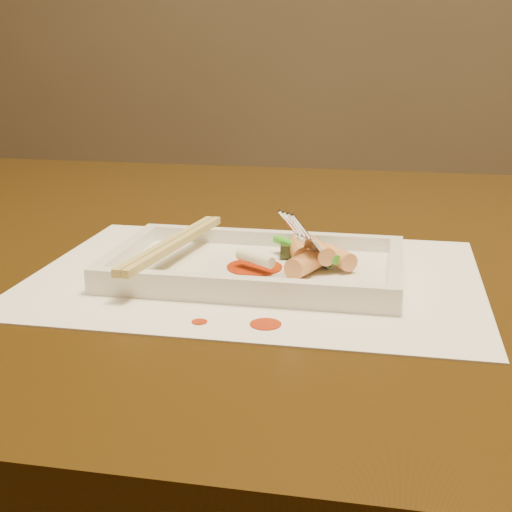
% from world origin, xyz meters
% --- Properties ---
extents(table, '(1.40, 0.90, 0.75)m').
position_xyz_m(table, '(0.00, 0.00, 0.65)').
color(table, black).
rests_on(table, ground).
extents(placemat, '(0.40, 0.30, 0.00)m').
position_xyz_m(placemat, '(0.03, -0.13, 0.75)').
color(placemat, white).
rests_on(placemat, table).
extents(sauce_splatter_a, '(0.02, 0.02, 0.00)m').
position_xyz_m(sauce_splatter_a, '(0.06, -0.25, 0.75)').
color(sauce_splatter_a, '#A52404').
rests_on(sauce_splatter_a, placemat).
extents(sauce_splatter_b, '(0.01, 0.01, 0.00)m').
position_xyz_m(sauce_splatter_b, '(0.01, -0.25, 0.75)').
color(sauce_splatter_b, '#A52404').
rests_on(sauce_splatter_b, placemat).
extents(plate_base, '(0.26, 0.16, 0.01)m').
position_xyz_m(plate_base, '(0.03, -0.13, 0.76)').
color(plate_base, white).
rests_on(plate_base, placemat).
extents(plate_rim_far, '(0.26, 0.01, 0.01)m').
position_xyz_m(plate_rim_far, '(0.03, -0.06, 0.77)').
color(plate_rim_far, white).
rests_on(plate_rim_far, plate_base).
extents(plate_rim_near, '(0.26, 0.01, 0.01)m').
position_xyz_m(plate_rim_near, '(0.03, -0.21, 0.77)').
color(plate_rim_near, white).
rests_on(plate_rim_near, plate_base).
extents(plate_rim_left, '(0.01, 0.14, 0.01)m').
position_xyz_m(plate_rim_left, '(-0.10, -0.13, 0.77)').
color(plate_rim_left, white).
rests_on(plate_rim_left, plate_base).
extents(plate_rim_right, '(0.01, 0.14, 0.01)m').
position_xyz_m(plate_rim_right, '(0.15, -0.13, 0.77)').
color(plate_rim_right, white).
rests_on(plate_rim_right, plate_base).
extents(veg_piece, '(0.04, 0.03, 0.01)m').
position_xyz_m(veg_piece, '(0.06, -0.09, 0.77)').
color(veg_piece, black).
rests_on(veg_piece, plate_base).
extents(scallion_white, '(0.04, 0.03, 0.01)m').
position_xyz_m(scallion_white, '(0.03, -0.15, 0.77)').
color(scallion_white, '#EAEACC').
rests_on(scallion_white, plate_base).
extents(scallion_green, '(0.07, 0.06, 0.01)m').
position_xyz_m(scallion_green, '(0.07, -0.11, 0.77)').
color(scallion_green, green).
rests_on(scallion_green, plate_base).
extents(chopstick_a, '(0.04, 0.19, 0.01)m').
position_xyz_m(chopstick_a, '(-0.05, -0.13, 0.78)').
color(chopstick_a, tan).
rests_on(chopstick_a, plate_rim_near).
extents(chopstick_b, '(0.04, 0.19, 0.01)m').
position_xyz_m(chopstick_b, '(-0.05, -0.13, 0.78)').
color(chopstick_b, tan).
rests_on(chopstick_b, plate_rim_near).
extents(fork, '(0.09, 0.10, 0.14)m').
position_xyz_m(fork, '(0.10, -0.11, 0.83)').
color(fork, silver).
rests_on(fork, plate_base).
extents(sauce_blob_0, '(0.05, 0.05, 0.00)m').
position_xyz_m(sauce_blob_0, '(0.03, -0.14, 0.76)').
color(sauce_blob_0, '#A52404').
rests_on(sauce_blob_0, plate_base).
extents(rice_cake_0, '(0.04, 0.05, 0.02)m').
position_xyz_m(rice_cake_0, '(0.08, -0.14, 0.77)').
color(rice_cake_0, '#EFB76F').
rests_on(rice_cake_0, plate_base).
extents(rice_cake_1, '(0.04, 0.04, 0.02)m').
position_xyz_m(rice_cake_1, '(0.10, -0.12, 0.77)').
color(rice_cake_1, '#EFB76F').
rests_on(rice_cake_1, plate_base).
extents(rice_cake_2, '(0.04, 0.05, 0.02)m').
position_xyz_m(rice_cake_2, '(0.08, -0.12, 0.78)').
color(rice_cake_2, '#EFB76F').
rests_on(rice_cake_2, plate_base).
extents(rice_cake_3, '(0.03, 0.05, 0.02)m').
position_xyz_m(rice_cake_3, '(0.07, -0.11, 0.77)').
color(rice_cake_3, '#EFB76F').
rests_on(rice_cake_3, plate_base).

